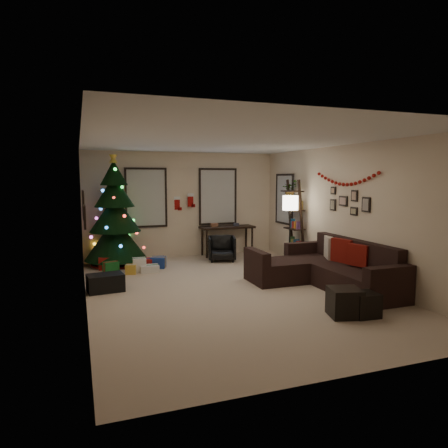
{
  "coord_description": "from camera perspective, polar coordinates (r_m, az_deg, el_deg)",
  "views": [
    {
      "loc": [
        -2.57,
        -6.85,
        2.04
      ],
      "look_at": [
        0.1,
        0.6,
        1.15
      ],
      "focal_mm": 32.8,
      "sensor_mm": 36.0,
      "label": 1
    }
  ],
  "objects": [
    {
      "name": "window_right_wall",
      "position": [
        10.68,
        8.49,
        3.45
      ],
      "size": [
        0.06,
        0.9,
        1.3
      ],
      "color": "#728CB2",
      "rests_on": "wall_right"
    },
    {
      "name": "stocking_left",
      "position": [
        10.66,
        -6.52,
        2.92
      ],
      "size": [
        0.2,
        0.05,
        0.36
      ],
      "color": "#990F0C",
      "rests_on": "wall_back"
    },
    {
      "name": "desk_chair",
      "position": [
        10.14,
        -0.32,
        -3.41
      ],
      "size": [
        0.73,
        0.71,
        0.62
      ],
      "primitive_type": "imported",
      "rotation": [
        0.0,
        0.0,
        -0.27
      ],
      "color": "black",
      "rests_on": "floor"
    },
    {
      "name": "sofa",
      "position": [
        8.08,
        13.98,
        -6.32
      ],
      "size": [
        1.91,
        2.78,
        0.88
      ],
      "color": "black",
      "rests_on": "floor"
    },
    {
      "name": "ottoman_far",
      "position": [
        6.51,
        18.92,
        -10.56
      ],
      "size": [
        0.41,
        0.41,
        0.36
      ],
      "primitive_type": "cube",
      "rotation": [
        0.0,
        0.0,
        -0.08
      ],
      "color": "black",
      "rests_on": "floor"
    },
    {
      "name": "pillow_red_b",
      "position": [
        8.24,
        16.16,
        -3.63
      ],
      "size": [
        0.25,
        0.48,
        0.47
      ],
      "primitive_type": "cube",
      "rotation": [
        0.0,
        0.0,
        0.27
      ],
      "color": "maroon",
      "rests_on": "sofa"
    },
    {
      "name": "gallery",
      "position": [
        8.46,
        16.98,
        2.97
      ],
      "size": [
        0.03,
        1.25,
        0.54
      ],
      "color": "black",
      "rests_on": "wall_right"
    },
    {
      "name": "ottoman_near",
      "position": [
        6.41,
        16.46,
        -10.43
      ],
      "size": [
        0.55,
        0.55,
        0.42
      ],
      "primitive_type": "cube",
      "rotation": [
        0.0,
        0.0,
        -0.27
      ],
      "color": "black",
      "rests_on": "floor"
    },
    {
      "name": "pillow_red_a",
      "position": [
        7.86,
        18.2,
        -4.17
      ],
      "size": [
        0.23,
        0.41,
        0.4
      ],
      "primitive_type": "cube",
      "rotation": [
        0.0,
        0.0,
        0.34
      ],
      "color": "maroon",
      "rests_on": "sofa"
    },
    {
      "name": "floor_lamp",
      "position": [
        9.36,
        9.22,
        2.27
      ],
      "size": [
        0.35,
        0.35,
        1.65
      ],
      "rotation": [
        0.0,
        0.0,
        0.17
      ],
      "color": "black",
      "rests_on": "floor"
    },
    {
      "name": "wall_right",
      "position": [
        8.55,
        16.74,
        1.52
      ],
      "size": [
        0.0,
        7.0,
        7.0
      ],
      "primitive_type": "plane",
      "rotation": [
        1.57,
        0.0,
        -1.57
      ],
      "color": "beige",
      "rests_on": "floor"
    },
    {
      "name": "garland",
      "position": [
        8.5,
        16.57,
        6.09
      ],
      "size": [
        0.08,
        1.9,
        0.3
      ],
      "primitive_type": null,
      "color": "#A5140C",
      "rests_on": "wall_right"
    },
    {
      "name": "presents",
      "position": [
        9.37,
        -11.77,
        -5.56
      ],
      "size": [
        1.5,
        1.01,
        0.3
      ],
      "rotation": [
        0.0,
        0.0,
        -0.26
      ],
      "color": "maroon",
      "rests_on": "floor"
    },
    {
      "name": "desk",
      "position": [
        10.81,
        0.45,
        -0.79
      ],
      "size": [
        1.43,
        0.51,
        0.77
      ],
      "color": "black",
      "rests_on": "floor"
    },
    {
      "name": "stocking_right",
      "position": [
        10.63,
        -4.65,
        3.36
      ],
      "size": [
        0.2,
        0.05,
        0.36
      ],
      "color": "#990F0C",
      "rests_on": "wall_back"
    },
    {
      "name": "art_abstract",
      "position": [
        6.56,
        -18.85,
        0.97
      ],
      "size": [
        0.04,
        0.45,
        0.35
      ],
      "color": "black",
      "rests_on": "wall_left"
    },
    {
      "name": "wall_back",
      "position": [
        10.69,
        -5.77,
        2.69
      ],
      "size": [
        5.0,
        0.0,
        5.0
      ],
      "primitive_type": "plane",
      "rotation": [
        1.57,
        0.0,
        0.0
      ],
      "color": "beige",
      "rests_on": "floor"
    },
    {
      "name": "ceiling",
      "position": [
        7.35,
        0.86,
        11.57
      ],
      "size": [
        7.0,
        7.0,
        0.0
      ],
      "primitive_type": "plane",
      "rotation": [
        3.14,
        0.0,
        0.0
      ],
      "color": "white",
      "rests_on": "floor"
    },
    {
      "name": "floor",
      "position": [
        7.6,
        0.83,
        -9.17
      ],
      "size": [
        7.0,
        7.0,
        0.0
      ],
      "primitive_type": "plane",
      "color": "#CAB199",
      "rests_on": "ground"
    },
    {
      "name": "art_map",
      "position": [
        7.65,
        -19.03,
        2.56
      ],
      "size": [
        0.04,
        0.6,
        0.5
      ],
      "color": "black",
      "rests_on": "wall_left"
    },
    {
      "name": "pillow_cream",
      "position": [
        8.59,
        14.45,
        -3.24
      ],
      "size": [
        0.29,
        0.47,
        0.45
      ],
      "primitive_type": "cube",
      "rotation": [
        0.0,
        0.0,
        -0.4
      ],
      "color": "beige",
      "rests_on": "sofa"
    },
    {
      "name": "storage_bin",
      "position": [
        7.77,
        -16.19,
        -7.87
      ],
      "size": [
        0.67,
        0.49,
        0.31
      ],
      "primitive_type": "cube",
      "rotation": [
        0.0,
        0.0,
        0.12
      ],
      "color": "black",
      "rests_on": "floor"
    },
    {
      "name": "window_back_right",
      "position": [
        10.91,
        -0.88,
        3.85
      ],
      "size": [
        1.05,
        0.06,
        1.5
      ],
      "color": "#728CB2",
      "rests_on": "wall_back"
    },
    {
      "name": "wall_left",
      "position": [
        6.88,
        -19.03,
        0.31
      ],
      "size": [
        0.0,
        7.0,
        7.0
      ],
      "primitive_type": "plane",
      "rotation": [
        1.57,
        0.0,
        1.57
      ],
      "color": "beige",
      "rests_on": "floor"
    },
    {
      "name": "wall_front",
      "position": [
        4.28,
        17.56,
        -3.18
      ],
      "size": [
        5.0,
        0.0,
        5.0
      ],
      "primitive_type": "plane",
      "rotation": [
        -1.57,
        0.0,
        0.0
      ],
      "color": "beige",
      "rests_on": "floor"
    },
    {
      "name": "bookshelf",
      "position": [
        9.9,
        9.87,
        0.13
      ],
      "size": [
        0.3,
        0.59,
        2.01
      ],
      "color": "black",
      "rests_on": "floor"
    },
    {
      "name": "window_back_left",
      "position": [
        10.46,
        -10.81,
        3.62
      ],
      "size": [
        1.05,
        0.06,
        1.5
      ],
      "color": "#728CB2",
      "rests_on": "wall_back"
    },
    {
      "name": "potted_plant",
      "position": [
        10.09,
        9.17,
        5.2
      ],
      "size": [
        0.63,
        0.6,
        0.55
      ],
      "primitive_type": "imported",
      "rotation": [
        0.0,
        0.0,
        0.47
      ],
      "color": "#4C4C4C",
      "rests_on": "bookshelf"
    },
    {
      "name": "christmas_tree",
      "position": [
        9.92,
        -14.95,
        0.8
      ],
      "size": [
        1.44,
        1.44,
        2.67
      ],
      "rotation": [
        0.0,
        0.0,
        -0.34
      ],
      "color": "black",
      "rests_on": "floor"
    }
  ]
}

